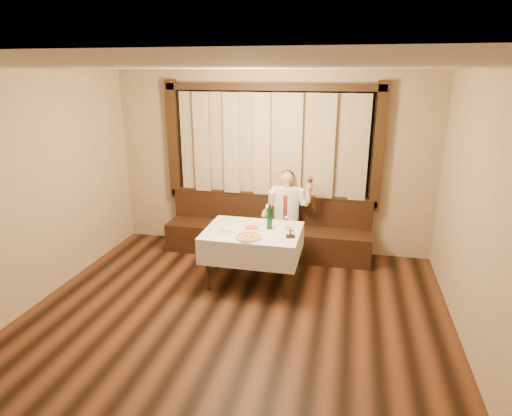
% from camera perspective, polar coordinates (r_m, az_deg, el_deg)
% --- Properties ---
extents(room, '(5.01, 6.01, 2.81)m').
position_cam_1_polar(room, '(4.80, -2.45, 2.37)').
color(room, black).
rests_on(room, ground).
extents(banquette, '(3.20, 0.61, 0.94)m').
position_cam_1_polar(banquette, '(6.79, 1.53, -3.47)').
color(banquette, black).
rests_on(banquette, ground).
extents(dining_table, '(1.27, 0.97, 0.76)m').
position_cam_1_polar(dining_table, '(5.74, -0.44, -3.92)').
color(dining_table, black).
rests_on(dining_table, ground).
extents(pizza, '(0.34, 0.34, 0.04)m').
position_cam_1_polar(pizza, '(5.41, -1.02, -3.93)').
color(pizza, white).
rests_on(pizza, dining_table).
extents(pasta_red, '(0.28, 0.28, 0.09)m').
position_cam_1_polar(pasta_red, '(5.71, -0.64, -2.49)').
color(pasta_red, white).
rests_on(pasta_red, dining_table).
extents(pasta_cream, '(0.26, 0.26, 0.09)m').
position_cam_1_polar(pasta_cream, '(5.65, -3.98, -2.78)').
color(pasta_cream, white).
rests_on(pasta_cream, dining_table).
extents(green_bottle, '(0.08, 0.08, 0.35)m').
position_cam_1_polar(green_bottle, '(5.69, 1.82, -1.36)').
color(green_bottle, '#104C1F').
rests_on(green_bottle, dining_table).
extents(table_wine_glass, '(0.07, 0.07, 0.17)m').
position_cam_1_polar(table_wine_glass, '(5.74, 4.05, -1.47)').
color(table_wine_glass, white).
rests_on(table_wine_glass, dining_table).
extents(cruet_caddy, '(0.12, 0.09, 0.12)m').
position_cam_1_polar(cruet_caddy, '(5.44, 4.60, -3.55)').
color(cruet_caddy, black).
rests_on(cruet_caddy, dining_table).
extents(seated_man, '(0.73, 0.55, 1.36)m').
position_cam_1_polar(seated_man, '(6.50, 4.03, 0.03)').
color(seated_man, black).
rests_on(seated_man, ground).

